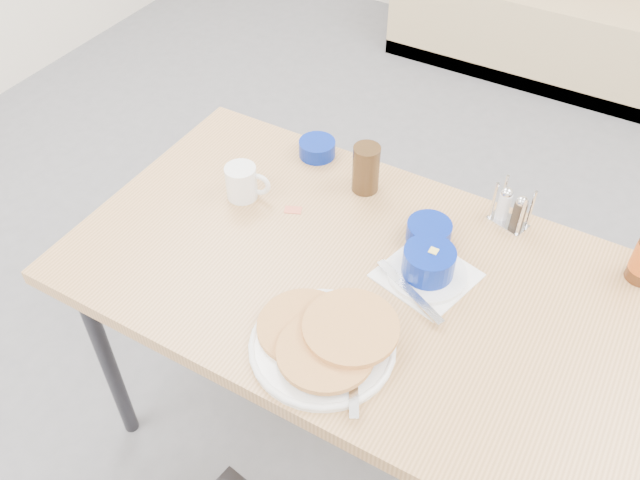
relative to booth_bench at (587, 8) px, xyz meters
The scene contains 10 objects.
booth_bench is the anchor object (origin of this frame).
dining_table 2.56m from the booth_bench, 90.00° to the right, with size 1.40×0.80×0.76m.
pancake_plate 2.80m from the booth_bench, 89.36° to the right, with size 0.31×0.31×0.06m.
coffee_mug 2.52m from the booth_bench, 99.23° to the right, with size 0.12×0.08×0.09m.
grits_setting 2.51m from the booth_bench, 86.82° to the right, with size 0.24×0.26×0.08m.
creamer_bowl 2.26m from the booth_bench, 98.24° to the right, with size 0.10×0.10×0.05m.
butter_bowl 2.39m from the booth_bench, 87.80° to the right, with size 0.11×0.11×0.05m.
amber_tumbler 2.31m from the booth_bench, 93.39° to the right, with size 0.07×0.07×0.14m, color #3B2612.
condiment_caddy 2.25m from the booth_bench, 83.68° to the right, with size 0.11×0.08×0.12m.
sugar_wrapper 2.48m from the booth_bench, 96.00° to the right, with size 0.04×0.03×0.00m, color #DE644A.
Camera 1 is at (0.45, -0.73, 1.94)m, focal length 38.00 mm.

